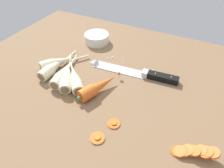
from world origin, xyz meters
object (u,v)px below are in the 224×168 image
(carrot_slice_stack, at_px, (194,151))
(carrot_slice_stray_near, at_px, (114,123))
(carrot_slice_stray_mid, at_px, (97,138))
(parsnip_mid_left, at_px, (75,79))
(parsnip_back, at_px, (54,67))
(parsnip_front, at_px, (62,74))
(prep_bowl, at_px, (97,38))
(whole_carrot, at_px, (98,87))
(chefs_knife, at_px, (130,71))
(parsnip_outer, at_px, (67,76))
(parsnip_mid_right, at_px, (57,62))

(carrot_slice_stack, height_order, carrot_slice_stray_near, carrot_slice_stack)
(carrot_slice_stray_mid, bearing_deg, parsnip_mid_left, 138.20)
(carrot_slice_stray_near, bearing_deg, parsnip_back, 158.86)
(parsnip_back, xyz_separation_m, carrot_slice_stray_near, (0.31, -0.12, -0.02))
(parsnip_front, bearing_deg, carrot_slice_stray_mid, -34.62)
(carrot_slice_stray_mid, relative_size, prep_bowl, 0.36)
(whole_carrot, bearing_deg, chefs_knife, 69.50)
(parsnip_back, bearing_deg, carrot_slice_stray_near, -21.14)
(parsnip_mid_left, bearing_deg, carrot_slice_stray_near, -26.67)
(chefs_knife, relative_size, parsnip_outer, 1.71)
(chefs_knife, height_order, parsnip_mid_right, parsnip_mid_right)
(parsnip_mid_left, relative_size, parsnip_mid_right, 0.97)
(parsnip_mid_right, bearing_deg, parsnip_mid_left, -22.73)
(whole_carrot, xyz_separation_m, carrot_slice_stray_near, (0.11, -0.10, -0.02))
(parsnip_back, relative_size, carrot_slice_stray_near, 5.84)
(parsnip_front, relative_size, parsnip_mid_left, 1.22)
(parsnip_front, xyz_separation_m, carrot_slice_stray_near, (0.25, -0.10, -0.02))
(chefs_knife, height_order, parsnip_front, parsnip_front)
(whole_carrot, distance_m, parsnip_front, 0.15)
(parsnip_front, distance_m, parsnip_mid_right, 0.08)
(parsnip_mid_left, distance_m, parsnip_mid_right, 0.13)
(chefs_knife, bearing_deg, parsnip_outer, -141.35)
(prep_bowl, bearing_deg, whole_carrot, -59.62)
(parsnip_mid_right, distance_m, carrot_slice_stack, 0.55)
(parsnip_front, xyz_separation_m, parsnip_outer, (0.02, -0.00, -0.00))
(carrot_slice_stray_mid, bearing_deg, parsnip_outer, 143.20)
(chefs_knife, xyz_separation_m, carrot_slice_stray_mid, (0.03, -0.30, -0.00))
(carrot_slice_stray_mid, bearing_deg, parsnip_front, 145.38)
(parsnip_front, relative_size, parsnip_mid_right, 1.18)
(parsnip_front, height_order, prep_bowl, same)
(parsnip_back, height_order, parsnip_outer, same)
(carrot_slice_stray_near, distance_m, carrot_slice_stray_mid, 0.06)
(parsnip_outer, bearing_deg, carrot_slice_stray_near, -22.92)
(parsnip_mid_left, bearing_deg, parsnip_mid_right, 157.27)
(parsnip_mid_right, xyz_separation_m, carrot_slice_stack, (0.53, -0.14, -0.01))
(chefs_knife, bearing_deg, parsnip_mid_left, -136.09)
(chefs_knife, bearing_deg, parsnip_back, -154.41)
(parsnip_mid_right, xyz_separation_m, prep_bowl, (0.04, 0.23, 0.00))
(parsnip_front, relative_size, parsnip_back, 0.97)
(parsnip_outer, bearing_deg, carrot_slice_stray_mid, -36.80)
(chefs_knife, bearing_deg, carrot_slice_stack, -41.24)
(parsnip_outer, relative_size, carrot_slice_stray_near, 5.67)
(prep_bowl, bearing_deg, parsnip_front, -85.78)
(carrot_slice_stack, height_order, carrot_slice_stray_mid, carrot_slice_stack)
(parsnip_back, relative_size, carrot_slice_stray_mid, 5.25)
(parsnip_back, distance_m, carrot_slice_stack, 0.54)
(parsnip_outer, bearing_deg, chefs_knife, 38.65)
(whole_carrot, relative_size, parsnip_outer, 0.88)
(chefs_knife, relative_size, parsnip_mid_right, 2.03)
(parsnip_back, bearing_deg, parsnip_front, -18.49)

